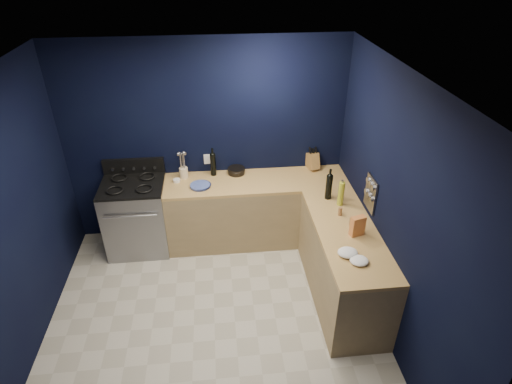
{
  "coord_description": "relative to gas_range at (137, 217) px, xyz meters",
  "views": [
    {
      "loc": [
        0.12,
        -3.07,
        3.52
      ],
      "look_at": [
        0.55,
        1.0,
        1.0
      ],
      "focal_mm": 29.24,
      "sensor_mm": 36.0,
      "label": 1
    }
  ],
  "objects": [
    {
      "name": "towel_end",
      "position": [
        2.33,
        -1.62,
        0.47
      ],
      "size": [
        0.21,
        0.2,
        0.05
      ],
      "primitive_type": "ellipsoid",
      "rotation": [
        0.0,
        0.0,
        0.26
      ],
      "color": "white",
      "rests_on": "top_right"
    },
    {
      "name": "knife_block",
      "position": [
        2.3,
        0.27,
        0.55
      ],
      "size": [
        0.18,
        0.27,
        0.26
      ],
      "primitive_type": "cube",
      "rotation": [
        -0.31,
        0.0,
        0.26
      ],
      "color": "olive",
      "rests_on": "top_back"
    },
    {
      "name": "wall_right",
      "position": [
        2.69,
        -1.42,
        0.84
      ],
      "size": [
        0.02,
        3.5,
        2.6
      ],
      "primitive_type": "cube",
      "color": "black",
      "rests_on": "ground"
    },
    {
      "name": "cab_right",
      "position": [
        2.37,
        -1.13,
        -0.03
      ],
      "size": [
        0.63,
        1.67,
        0.86
      ],
      "primitive_type": "cube",
      "color": "#977F55",
      "rests_on": "floor"
    },
    {
      "name": "top_back",
      "position": [
        1.53,
        0.02,
        0.42
      ],
      "size": [
        2.3,
        0.63,
        0.04
      ],
      "primitive_type": "cube",
      "color": "olive",
      "rests_on": "cab_back"
    },
    {
      "name": "wall_outlet",
      "position": [
        0.93,
        0.32,
        0.62
      ],
      "size": [
        0.09,
        0.02,
        0.13
      ],
      "primitive_type": "cube",
      "color": "white",
      "rests_on": "wall_back"
    },
    {
      "name": "backguard",
      "position": [
        0.0,
        0.3,
        0.58
      ],
      "size": [
        0.76,
        0.06,
        0.2
      ],
      "primitive_type": "cube",
      "color": "black",
      "rests_on": "gas_range"
    },
    {
      "name": "spice_panel",
      "position": [
        2.67,
        -0.87,
        0.72
      ],
      "size": [
        0.02,
        0.28,
        0.38
      ],
      "primitive_type": "cube",
      "color": "gray",
      "rests_on": "wall_right"
    },
    {
      "name": "oil_bottle",
      "position": [
        2.42,
        -0.63,
        0.59
      ],
      "size": [
        0.07,
        0.07,
        0.29
      ],
      "primitive_type": "cylinder",
      "rotation": [
        0.0,
        0.0,
        0.08
      ],
      "color": "#A7AD28",
      "rests_on": "top_right"
    },
    {
      "name": "ramekin",
      "position": [
        0.54,
        0.09,
        0.46
      ],
      "size": [
        0.11,
        0.11,
        0.03
      ],
      "primitive_type": "cylinder",
      "rotation": [
        0.0,
        0.0,
        0.32
      ],
      "color": "white",
      "rests_on": "top_back"
    },
    {
      "name": "spice_jar_far",
      "position": [
        2.43,
        -1.03,
        0.49
      ],
      "size": [
        0.05,
        0.05,
        0.09
      ],
      "primitive_type": "cylinder",
      "rotation": [
        0.0,
        0.0,
        0.09
      ],
      "color": "olive",
      "rests_on": "top_right"
    },
    {
      "name": "wall_back",
      "position": [
        0.93,
        0.34,
        0.84
      ],
      "size": [
        3.5,
        0.02,
        2.6
      ],
      "primitive_type": "cube",
      "color": "black",
      "rests_on": "ground"
    },
    {
      "name": "utensil_crock",
      "position": [
        0.62,
        0.19,
        0.51
      ],
      "size": [
        0.12,
        0.12,
        0.14
      ],
      "primitive_type": "cylinder",
      "rotation": [
        0.0,
        0.0,
        0.13
      ],
      "color": "beige",
      "rests_on": "top_back"
    },
    {
      "name": "wall_left",
      "position": [
        -0.83,
        -1.42,
        0.84
      ],
      "size": [
        0.02,
        3.5,
        2.6
      ],
      "primitive_type": "cube",
      "color": "black",
      "rests_on": "ground"
    },
    {
      "name": "cab_back",
      "position": [
        1.53,
        0.02,
        -0.03
      ],
      "size": [
        2.3,
        0.63,
        0.86
      ],
      "primitive_type": "cube",
      "color": "#977F55",
      "rests_on": "floor"
    },
    {
      "name": "plate_stack",
      "position": [
        0.83,
        -0.06,
        0.46
      ],
      "size": [
        0.32,
        0.32,
        0.03
      ],
      "primitive_type": "cylinder",
      "rotation": [
        0.0,
        0.0,
        0.38
      ],
      "color": "#3D4595",
      "rests_on": "top_back"
    },
    {
      "name": "lemon_basket",
      "position": [
        1.29,
        0.22,
        0.48
      ],
      "size": [
        0.29,
        0.29,
        0.08
      ],
      "primitive_type": "cylinder",
      "rotation": [
        0.0,
        0.0,
        0.43
      ],
      "color": "black",
      "rests_on": "top_back"
    },
    {
      "name": "spice_jar_near",
      "position": [
        2.36,
        -0.83,
        0.49
      ],
      "size": [
        0.06,
        0.06,
        0.1
      ],
      "primitive_type": "cylinder",
      "rotation": [
        0.0,
        0.0,
        0.32
      ],
      "color": "olive",
      "rests_on": "top_right"
    },
    {
      "name": "crouton_bag",
      "position": [
        2.44,
        -1.2,
        0.55
      ],
      "size": [
        0.16,
        0.11,
        0.22
      ],
      "primitive_type": "cube",
      "rotation": [
        0.0,
        0.0,
        0.28
      ],
      "color": "red",
      "rests_on": "top_right"
    },
    {
      "name": "ceiling",
      "position": [
        0.93,
        -1.42,
        2.15
      ],
      "size": [
        3.5,
        3.5,
        0.02
      ],
      "primitive_type": "cube",
      "color": "silver",
      "rests_on": "ground"
    },
    {
      "name": "oven_door",
      "position": [
        0.0,
        -0.32,
        -0.01
      ],
      "size": [
        0.59,
        0.02,
        0.42
      ],
      "primitive_type": "cube",
      "color": "black",
      "rests_on": "gas_range"
    },
    {
      "name": "gas_range",
      "position": [
        0.0,
        0.0,
        0.0
      ],
      "size": [
        0.76,
        0.66,
        0.92
      ],
      "primitive_type": "cube",
      "color": "gray",
      "rests_on": "floor"
    },
    {
      "name": "towel_front",
      "position": [
        2.25,
        -1.51,
        0.47
      ],
      "size": [
        0.25,
        0.23,
        0.07
      ],
      "primitive_type": "ellipsoid",
      "rotation": [
        0.0,
        0.0,
        0.43
      ],
      "color": "white",
      "rests_on": "top_right"
    },
    {
      "name": "cooktop",
      "position": [
        0.0,
        0.0,
        0.48
      ],
      "size": [
        0.76,
        0.66,
        0.03
      ],
      "primitive_type": "cube",
      "color": "black",
      "rests_on": "gas_range"
    },
    {
      "name": "top_right",
      "position": [
        2.37,
        -1.13,
        0.42
      ],
      "size": [
        0.63,
        1.67,
        0.04
      ],
      "primitive_type": "cube",
      "color": "olive",
      "rests_on": "cab_right"
    },
    {
      "name": "wine_bottle_right",
      "position": [
        2.32,
        -0.48,
        0.59
      ],
      "size": [
        0.08,
        0.08,
        0.3
      ],
      "primitive_type": "cylinder",
      "rotation": [
        0.0,
        0.0,
        -0.15
      ],
      "color": "black",
      "rests_on": "top_right"
    },
    {
      "name": "wine_bottle_back",
      "position": [
        1.0,
        0.22,
        0.59
      ],
      "size": [
        0.09,
        0.09,
        0.29
      ],
      "primitive_type": "cylinder",
      "rotation": [
        0.0,
        0.0,
        0.36
      ],
      "color": "black",
      "rests_on": "top_back"
    },
    {
      "name": "floor",
      "position": [
        0.93,
        -1.42,
        -0.47
      ],
      "size": [
        3.5,
        3.5,
        0.02
      ],
      "primitive_type": "cube",
      "color": "#B6B0A0",
      "rests_on": "ground"
    }
  ]
}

